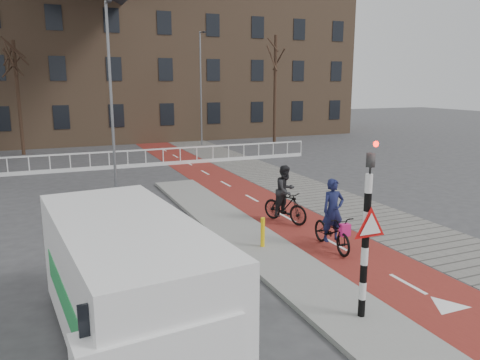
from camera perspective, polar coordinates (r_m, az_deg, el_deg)
name	(u,v)px	position (r m, az deg, el deg)	size (l,w,h in m)	color
ground	(330,278)	(11.82, 10.93, -11.69)	(120.00, 120.00, 0.00)	#38383A
bike_lane	(234,188)	(20.96, -0.79, -1.01)	(2.50, 60.00, 0.01)	maroon
sidewalk	(289,183)	(22.14, 5.95, -0.38)	(3.00, 60.00, 0.01)	slate
curb_island	(240,232)	(14.79, 0.01, -6.34)	(1.80, 16.00, 0.12)	gray
traffic_signal	(367,226)	(9.27, 15.22, -5.44)	(0.80, 0.80, 3.68)	black
bollard	(263,232)	(13.24, 2.78, -6.37)	(0.12, 0.12, 0.84)	yellow
cyclist_near	(332,226)	(13.55, 11.20, -5.49)	(0.82, 2.00, 2.03)	black
cyclist_far	(285,199)	(15.81, 5.53, -2.32)	(1.18, 1.88, 1.96)	black
van	(128,281)	(8.69, -13.48, -11.91)	(2.71, 5.62, 2.33)	white
railing	(71,166)	(26.35, -19.96, 1.60)	(28.00, 0.10, 0.99)	silver
townhouse_row	(79,42)	(41.19, -19.05, 15.62)	(46.00, 10.00, 15.90)	#7F6047
tree_mid	(18,99)	(33.54, -25.39, 8.95)	(0.22, 0.22, 7.25)	black
tree_right	(275,90)	(36.39, 4.29, 10.85)	(0.24, 0.24, 8.10)	black
streetlight_near	(111,100)	(20.55, -15.43, 9.37)	(0.12, 0.12, 7.87)	slate
streetlight_right	(201,89)	(35.41, -4.80, 10.95)	(0.12, 0.12, 8.26)	slate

